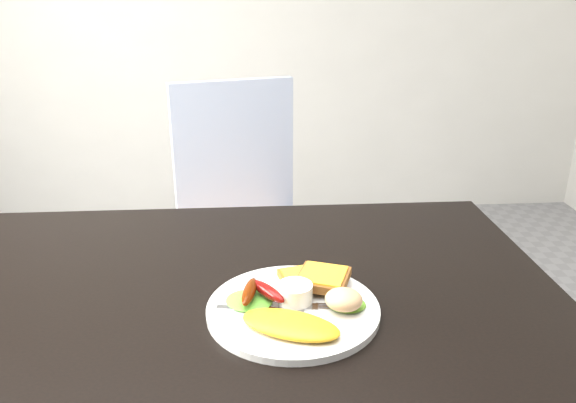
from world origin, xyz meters
name	(u,v)px	position (x,y,z in m)	size (l,w,h in m)	color
dining_table	(228,299)	(0.00, 0.00, 0.73)	(1.20, 0.80, 0.04)	black
dining_chair	(235,242)	(-0.01, 0.84, 0.45)	(0.43, 0.43, 0.05)	tan
person	(310,165)	(0.20, 0.46, 0.84)	(0.60, 0.40, 1.67)	navy
plate	(293,309)	(0.11, -0.08, 0.76)	(0.29, 0.29, 0.01)	white
lettuce_left	(249,301)	(0.04, -0.07, 0.77)	(0.08, 0.07, 0.01)	#298E19
lettuce_right	(346,304)	(0.20, -0.09, 0.77)	(0.06, 0.06, 0.01)	#49991D
omelette	(291,325)	(0.10, -0.15, 0.77)	(0.16, 0.08, 0.02)	gold
sausage_a	(249,291)	(0.04, -0.06, 0.78)	(0.02, 0.09, 0.02)	#5C1800
sausage_b	(268,291)	(0.07, -0.07, 0.78)	(0.02, 0.09, 0.02)	#700402
ramekin	(295,294)	(0.12, -0.07, 0.78)	(0.06, 0.06, 0.03)	white
toast_a	(305,280)	(0.14, -0.01, 0.77)	(0.08, 0.08, 0.01)	#924E1C
toast_b	(323,278)	(0.17, -0.03, 0.78)	(0.09, 0.09, 0.01)	brown
potato_salad	(344,299)	(0.19, -0.11, 0.79)	(0.06, 0.06, 0.03)	#CFC68A
fork	(260,309)	(0.06, -0.09, 0.76)	(0.14, 0.01, 0.00)	#ADAFB7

